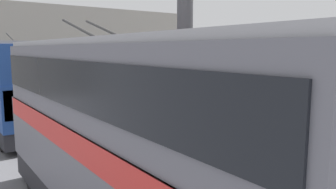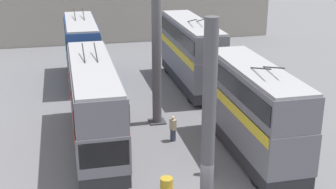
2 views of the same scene
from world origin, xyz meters
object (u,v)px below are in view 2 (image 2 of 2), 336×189
bus_left_far (191,49)px  person_aisle_foreground (209,159)px  oil_drum (167,186)px  bus_right_far (82,47)px  person_by_right_row (126,121)px  person_aisle_midway (173,128)px  bus_left_near (254,106)px  bus_right_near (94,101)px

bus_left_far → person_aisle_foreground: bus_left_far is taller
person_aisle_foreground → oil_drum: 2.90m
bus_right_far → person_aisle_foreground: bearing=-162.8°
person_by_right_row → person_aisle_midway: (-1.65, -2.54, -0.02)m
bus_left_near → person_aisle_midway: 5.17m
bus_left_near → person_aisle_foreground: bearing=116.6°
person_by_right_row → person_aisle_midway: bearing=94.6°
oil_drum → bus_left_near: bearing=-62.4°
person_aisle_foreground → bus_left_near: bearing=146.3°
bus_left_far → bus_right_far: 8.89m
bus_left_far → oil_drum: size_ratio=13.03×
person_by_right_row → person_aisle_midway: person_by_right_row is taller
bus_right_near → person_aisle_midway: bus_right_near is taller
bus_left_near → bus_right_far: bearing=27.9°
bus_left_far → oil_drum: bearing=160.5°
bus_right_near → oil_drum: bus_right_near is taller
bus_right_far → person_aisle_midway: 13.85m
bus_left_near → bus_right_near: (3.09, 8.33, -0.09)m
bus_right_far → bus_right_near: bearing=180.0°
bus_left_far → person_aisle_foreground: size_ratio=6.57×
bus_left_far → person_by_right_row: (-8.18, 6.35, -2.14)m
person_aisle_foreground → bus_left_far: bearing=-162.2°
bus_left_near → person_aisle_midway: (2.80, 3.82, -2.07)m
bus_right_near → person_by_right_row: bus_right_near is taller
bus_right_far → oil_drum: 18.98m
bus_left_far → bus_right_near: bearing=138.9°
bus_right_near → person_aisle_foreground: bus_right_near is taller
person_by_right_row → oil_drum: 7.39m
bus_right_near → bus_left_far: bearing=-41.1°
bus_right_near → bus_right_far: bearing=-0.0°
bus_right_near → bus_right_far: (12.65, -0.00, 0.07)m
bus_right_near → person_aisle_foreground: 7.31m
oil_drum → bus_left_far: bearing=-19.5°
person_aisle_midway → person_aisle_foreground: person_aisle_foreground is taller
bus_right_near → person_aisle_midway: bearing=-93.7°
bus_left_near → person_aisle_foreground: 3.91m
bus_left_near → oil_drum: bearing=117.6°
bus_left_far → person_by_right_row: bus_left_far is taller
person_aisle_midway → person_aisle_foreground: (-4.29, -0.84, 0.03)m
bus_left_near → person_by_right_row: size_ratio=5.86×
bus_right_far → person_aisle_foreground: bus_right_far is taller
bus_right_far → person_by_right_row: bus_right_far is taller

